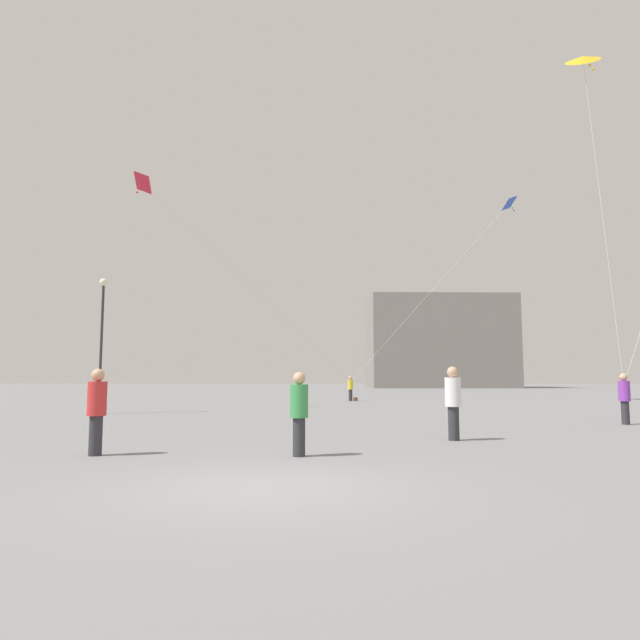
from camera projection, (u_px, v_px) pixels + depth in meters
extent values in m
plane|color=slate|center=(265.00, 487.00, 8.18)|extent=(300.00, 300.00, 0.00)
cylinder|color=#2D2D33|center=(350.00, 395.00, 38.92)|extent=(0.25, 0.25, 0.78)
cylinder|color=yellow|center=(350.00, 385.00, 39.00)|extent=(0.37, 0.37, 0.68)
sphere|color=tan|center=(350.00, 378.00, 39.05)|extent=(0.25, 0.25, 0.25)
cylinder|color=#2D2D33|center=(625.00, 413.00, 19.21)|extent=(0.26, 0.26, 0.79)
cylinder|color=purple|center=(624.00, 391.00, 19.28)|extent=(0.38, 0.38, 0.69)
sphere|color=tan|center=(623.00, 377.00, 19.33)|extent=(0.26, 0.26, 0.26)
cylinder|color=#2D2D33|center=(299.00, 437.00, 11.40)|extent=(0.25, 0.25, 0.77)
cylinder|color=#388C47|center=(299.00, 401.00, 11.48)|extent=(0.37, 0.37, 0.67)
sphere|color=tan|center=(299.00, 378.00, 11.52)|extent=(0.25, 0.25, 0.25)
cylinder|color=#2D2D33|center=(454.00, 423.00, 14.32)|extent=(0.28, 0.28, 0.85)
cylinder|color=white|center=(453.00, 392.00, 14.40)|extent=(0.41, 0.41, 0.74)
sphere|color=tan|center=(452.00, 372.00, 14.45)|extent=(0.28, 0.28, 0.28)
cylinder|color=#2D2D33|center=(96.00, 436.00, 11.53)|extent=(0.26, 0.26, 0.80)
cylinder|color=red|center=(97.00, 399.00, 11.61)|extent=(0.38, 0.38, 0.70)
sphere|color=tan|center=(98.00, 375.00, 11.66)|extent=(0.26, 0.26, 0.26)
cone|color=yellow|center=(583.00, 59.00, 21.01)|extent=(1.51, 1.40, 0.90)
sphere|color=yellow|center=(586.00, 62.00, 20.86)|extent=(0.10, 0.10, 0.10)
sphere|color=yellow|center=(590.00, 65.00, 20.71)|extent=(0.10, 0.10, 0.10)
sphere|color=yellow|center=(593.00, 69.00, 20.56)|extent=(0.10, 0.10, 0.10)
cylinder|color=silver|center=(602.00, 215.00, 20.15)|extent=(0.65, 0.47, 12.10)
pyramid|color=blue|center=(509.00, 203.00, 40.06)|extent=(1.31, 1.83, 0.75)
sphere|color=blue|center=(511.00, 206.00, 39.90)|extent=(0.10, 0.10, 0.10)
sphere|color=blue|center=(512.00, 208.00, 39.76)|extent=(0.10, 0.10, 0.10)
sphere|color=blue|center=(514.00, 210.00, 39.61)|extent=(0.10, 0.10, 0.10)
cylinder|color=silver|center=(431.00, 292.00, 39.53)|extent=(11.34, 0.23, 12.61)
pyramid|color=red|center=(144.00, 183.00, 29.38)|extent=(1.52, 1.73, 0.81)
sphere|color=red|center=(141.00, 186.00, 29.22)|extent=(0.10, 0.10, 0.10)
sphere|color=red|center=(139.00, 189.00, 29.07)|extent=(0.10, 0.10, 0.10)
sphere|color=red|center=(137.00, 192.00, 28.92)|extent=(0.10, 0.10, 0.10)
cylinder|color=silver|center=(261.00, 297.00, 34.19)|extent=(10.87, 11.24, 10.38)
cube|color=gray|center=(438.00, 343.00, 94.64)|extent=(24.14, 15.42, 14.96)
cylinder|color=#2D2D30|center=(101.00, 349.00, 25.31)|extent=(0.12, 0.12, 5.75)
sphere|color=#EAE5C6|center=(104.00, 282.00, 25.62)|extent=(0.36, 0.36, 0.36)
cube|color=brown|center=(356.00, 399.00, 38.98)|extent=(0.30, 0.34, 0.24)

